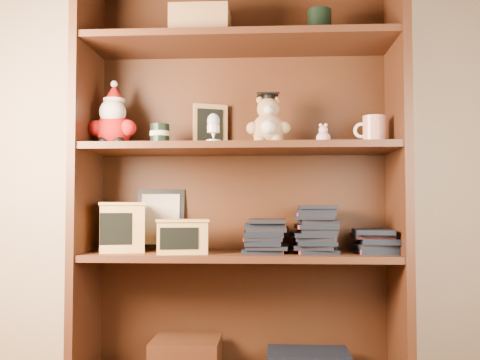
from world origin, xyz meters
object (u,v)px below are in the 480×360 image
object	(u,v)px
grad_teddy_bear	(268,125)
treats_box	(122,227)
bookcase	(240,191)
teacher_mug	(374,130)

from	to	relation	value
grad_teddy_bear	treats_box	xyz separation A→B (m)	(-0.55, 0.01, -0.38)
bookcase	treats_box	size ratio (longest dim) A/B	7.64
bookcase	treats_box	xyz separation A→B (m)	(-0.44, -0.05, -0.13)
treats_box	teacher_mug	bearing A→B (deg)	0.05
teacher_mug	treats_box	world-z (taller)	teacher_mug
bookcase	teacher_mug	world-z (taller)	bookcase
grad_teddy_bear	teacher_mug	size ratio (longest dim) A/B	1.66
bookcase	grad_teddy_bear	world-z (taller)	bookcase
teacher_mug	treats_box	distance (m)	1.01
bookcase	grad_teddy_bear	distance (m)	0.28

